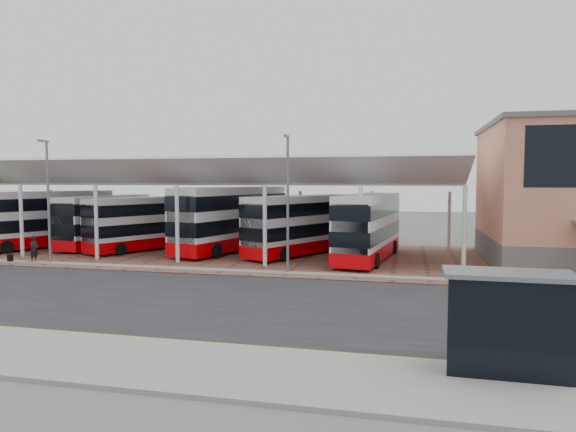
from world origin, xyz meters
name	(u,v)px	position (x,y,z in m)	size (l,w,h in m)	color
ground	(217,296)	(0.00, 0.00, 0.00)	(140.00, 140.00, 0.00)	#4E524C
road	(209,301)	(0.00, -1.00, 0.01)	(120.00, 14.00, 0.02)	black
forecourt	(309,257)	(2.00, 13.00, 0.03)	(72.00, 16.00, 0.06)	brown
sidewalk	(109,359)	(0.00, -9.00, 0.07)	(120.00, 4.00, 0.14)	slate
north_kerb	(255,272)	(0.00, 6.20, 0.07)	(120.00, 0.80, 0.14)	slate
yellow_line_near	(143,340)	(0.00, -7.00, 0.03)	(120.00, 0.12, 0.01)	#EF9905
yellow_line_far	(147,338)	(0.00, -6.70, 0.03)	(120.00, 0.12, 0.01)	#EF9905
canopy	(208,176)	(-6.00, 13.94, 5.80)	(37.00, 11.63, 7.07)	silver
lamp_west	(48,198)	(-14.00, 6.27, 4.36)	(0.16, 0.90, 8.07)	slate
lamp_east	(288,200)	(2.00, 6.27, 4.36)	(0.16, 0.90, 8.07)	slate
bus_0	(44,220)	(-19.84, 13.12, 2.32)	(6.89, 11.09, 4.55)	silver
bus_1	(105,221)	(-15.57, 15.01, 2.13)	(2.96, 10.22, 4.17)	silver
bus_2	(148,223)	(-11.07, 13.92, 2.11)	(6.49, 9.99, 4.12)	silver
bus_3	(232,219)	(-4.43, 14.80, 2.50)	(5.94, 12.19, 4.90)	silver
bus_4	(302,225)	(1.22, 14.07, 2.21)	(6.93, 10.43, 4.32)	silver
bus_5	(369,227)	(6.20, 12.72, 2.28)	(3.94, 11.09, 4.47)	silver
pedestrian	(34,249)	(-15.19, 6.29, 0.96)	(0.66, 0.43, 1.80)	black
suitcase	(10,258)	(-16.83, 6.00, 0.33)	(0.31, 0.22, 0.53)	black
bus_shelter	(522,313)	(11.82, -7.90, 1.91)	(3.58, 1.69, 2.83)	black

